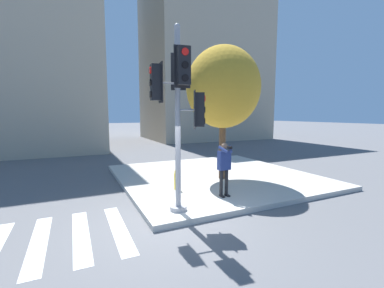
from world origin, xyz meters
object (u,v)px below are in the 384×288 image
(street_tree, at_px, (223,88))
(traffic_signal_pole, at_px, (179,99))
(fire_hydrant, at_px, (177,180))
(person_photographer, at_px, (224,164))

(street_tree, bearing_deg, traffic_signal_pole, -139.00)
(traffic_signal_pole, height_order, street_tree, street_tree)
(street_tree, relative_size, fire_hydrant, 7.47)
(traffic_signal_pole, relative_size, person_photographer, 2.84)
(traffic_signal_pole, relative_size, fire_hydrant, 6.93)
(person_photographer, height_order, street_tree, street_tree)
(traffic_signal_pole, distance_m, person_photographer, 2.73)
(traffic_signal_pole, xyz_separation_m, person_photographer, (1.79, 0.55, -1.99))
(person_photographer, bearing_deg, street_tree, 59.84)
(traffic_signal_pole, bearing_deg, fire_hydrant, 70.52)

